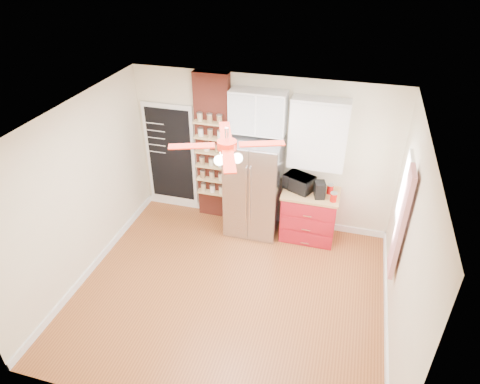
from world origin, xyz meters
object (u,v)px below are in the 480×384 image
(ceiling_fan, at_px, (227,145))
(canister_left, at_px, (334,197))
(toaster_oven, at_px, (299,183))
(fridge, at_px, (254,187))
(coffee_maker, at_px, (320,190))
(pantry_jar_oats, at_px, (207,147))
(red_cabinet, at_px, (309,215))

(ceiling_fan, xyz_separation_m, canister_left, (1.29, 1.51, -1.45))
(ceiling_fan, distance_m, toaster_oven, 2.32)
(fridge, height_order, coffee_maker, fridge)
(fridge, height_order, ceiling_fan, ceiling_fan)
(pantry_jar_oats, bearing_deg, red_cabinet, -3.69)
(fridge, xyz_separation_m, canister_left, (1.34, -0.12, 0.10))
(red_cabinet, xyz_separation_m, pantry_jar_oats, (-1.85, 0.12, 0.99))
(toaster_oven, height_order, coffee_maker, coffee_maker)
(toaster_oven, bearing_deg, coffee_maker, 2.42)
(toaster_oven, distance_m, canister_left, 0.63)
(coffee_maker, bearing_deg, pantry_jar_oats, 157.33)
(fridge, distance_m, canister_left, 1.35)
(fridge, distance_m, pantry_jar_oats, 1.06)
(pantry_jar_oats, bearing_deg, toaster_oven, -2.68)
(ceiling_fan, distance_m, pantry_jar_oats, 2.25)
(fridge, relative_size, coffee_maker, 6.35)
(ceiling_fan, bearing_deg, toaster_oven, 67.94)
(ceiling_fan, height_order, pantry_jar_oats, ceiling_fan)
(canister_left, distance_m, pantry_jar_oats, 2.29)
(canister_left, bearing_deg, red_cabinet, 155.55)
(ceiling_fan, relative_size, toaster_oven, 2.96)
(red_cabinet, xyz_separation_m, coffee_maker, (0.14, -0.10, 0.59))
(fridge, xyz_separation_m, toaster_oven, (0.75, 0.09, 0.16))
(pantry_jar_oats, bearing_deg, canister_left, -7.38)
(coffee_maker, distance_m, pantry_jar_oats, 2.04)
(coffee_maker, relative_size, canister_left, 1.89)
(coffee_maker, distance_m, canister_left, 0.25)
(canister_left, xyz_separation_m, pantry_jar_oats, (-2.22, 0.29, 0.47))
(red_cabinet, relative_size, toaster_oven, 1.98)
(ceiling_fan, relative_size, pantry_jar_oats, 10.13)
(coffee_maker, bearing_deg, toaster_oven, 141.65)
(fridge, height_order, red_cabinet, fridge)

